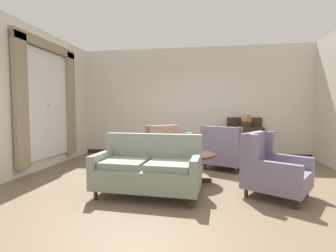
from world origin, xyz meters
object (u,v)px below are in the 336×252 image
Objects in this scene: sideboard at (245,141)px; settee at (148,169)px; coffee_table at (192,159)px; armchair_far_left at (271,169)px; porcelain_vase at (189,144)px; armchair_near_window at (159,151)px; armchair_foreground_right at (225,151)px; gramophone at (247,119)px.

settee is at bearing -121.04° from sideboard.
armchair_far_left is at bearing -22.72° from coffee_table.
porcelain_vase is at bearing 56.63° from settee.
settee is 1.64m from armchair_near_window.
sideboard is at bearing 177.77° from armchair_near_window.
armchair_far_left is at bearing 135.94° from armchair_foreground_right.
porcelain_vase is at bearing -168.27° from coffee_table.
porcelain_vase is 0.35× the size of sideboard.
armchair_far_left is (1.31, -0.52, -0.29)m from porcelain_vase.
gramophone is (0.07, 2.84, 0.68)m from armchair_far_left.
settee is 1.37× the size of armchair_foreground_right.
coffee_table is 1.82× the size of gramophone.
armchair_near_window reaches higher than armchair_far_left.
porcelain_vase is at bearing -119.02° from sideboard.
armchair_far_left is (2.04, -1.38, -0.01)m from armchair_near_window.
sideboard reaches higher than armchair_far_left.
settee reaches higher than coffee_table.
sideboard reaches higher than porcelain_vase.
gramophone reaches higher than porcelain_vase.
armchair_far_left is at bearing -90.58° from sideboard.
porcelain_vase is at bearing 91.65° from armchair_near_window.
armchair_far_left is 0.95× the size of armchair_foreground_right.
gramophone reaches higher than settee.
armchair_far_left is at bearing 107.08° from armchair_near_window.
settee is 1.47× the size of sideboard.
porcelain_vase is at bearing 99.83° from armchair_far_left.
settee is 3.71m from sideboard.
armchair_near_window reaches higher than porcelain_vase.
sideboard is at bearing 30.83° from armchair_far_left.
coffee_table is 2.19× the size of porcelain_vase.
armchair_near_window is (-0.16, 1.64, 0.02)m from settee.
sideboard is at bearing 62.38° from settee.
armchair_far_left is 1.76m from armchair_foreground_right.
sideboard reaches higher than coffee_table.
settee is 1.44× the size of armchair_far_left.
armchair_foreground_right is 1.07× the size of sideboard.
coffee_table is at bearing -119.93° from gramophone.
porcelain_vase is 0.83× the size of gramophone.
armchair_far_left is 2.46× the size of gramophone.
armchair_foreground_right is at bearing 59.08° from coffee_table.
armchair_foreground_right is 2.58× the size of gramophone.
armchair_far_left is at bearing -91.49° from gramophone.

